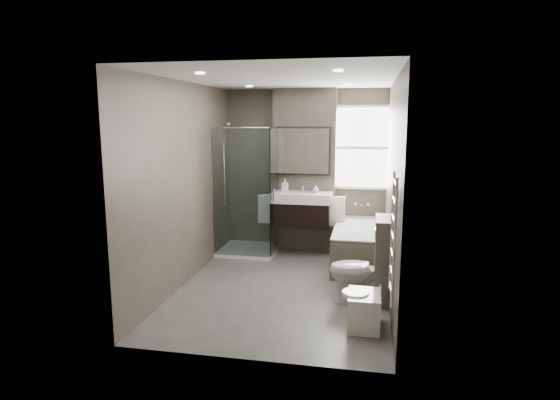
% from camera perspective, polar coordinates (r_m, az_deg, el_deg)
% --- Properties ---
extents(room, '(2.70, 3.90, 2.70)m').
position_cam_1_polar(room, '(5.82, 0.60, 1.66)').
color(room, '#54504D').
rests_on(room, ground).
extents(vanity_pier, '(1.00, 0.25, 2.60)m').
position_cam_1_polar(vanity_pier, '(7.56, 3.02, 3.57)').
color(vanity_pier, '#4E473D').
rests_on(vanity_pier, ground).
extents(vanity, '(0.95, 0.47, 0.66)m').
position_cam_1_polar(vanity, '(7.30, 2.60, -1.10)').
color(vanity, black).
rests_on(vanity, vanity_pier).
extents(mirror_cabinet, '(0.86, 0.08, 0.76)m').
position_cam_1_polar(mirror_cabinet, '(7.36, 2.86, 5.98)').
color(mirror_cabinet, black).
rests_on(mirror_cabinet, vanity_pier).
extents(towel_left, '(0.24, 0.06, 0.44)m').
position_cam_1_polar(towel_left, '(7.38, -1.73, -1.13)').
color(towel_left, silver).
rests_on(towel_left, vanity_pier).
extents(towel_right, '(0.24, 0.06, 0.44)m').
position_cam_1_polar(towel_right, '(7.22, 6.97, -1.45)').
color(towel_right, silver).
rests_on(towel_right, vanity_pier).
extents(shower_enclosure, '(0.90, 0.90, 2.00)m').
position_cam_1_polar(shower_enclosure, '(7.42, -3.26, -2.89)').
color(shower_enclosure, white).
rests_on(shower_enclosure, ground).
extents(bathtub, '(0.75, 1.60, 0.57)m').
position_cam_1_polar(bathtub, '(7.01, 9.72, -5.28)').
color(bathtub, '#4E473D').
rests_on(bathtub, ground).
extents(window, '(0.98, 0.06, 1.33)m').
position_cam_1_polar(window, '(7.55, 9.97, 6.29)').
color(window, white).
rests_on(window, room).
extents(toilet, '(0.76, 0.47, 0.75)m').
position_cam_1_polar(toilet, '(5.63, 9.86, -8.46)').
color(toilet, white).
rests_on(toilet, ground).
extents(cistern_box, '(0.19, 0.55, 1.00)m').
position_cam_1_polar(cistern_box, '(5.66, 12.36, -7.12)').
color(cistern_box, '#4E473D').
rests_on(cistern_box, ground).
extents(bidet, '(0.40, 0.45, 0.48)m').
position_cam_1_polar(bidet, '(5.02, 10.14, -13.01)').
color(bidet, white).
rests_on(bidet, ground).
extents(towel_radiator, '(0.03, 0.49, 1.10)m').
position_cam_1_polar(towel_radiator, '(4.19, 13.63, -4.40)').
color(towel_radiator, silver).
rests_on(towel_radiator, room).
extents(soap_bottle_a, '(0.09, 0.10, 0.21)m').
position_cam_1_polar(soap_bottle_a, '(7.31, 0.60, 1.81)').
color(soap_bottle_a, white).
rests_on(soap_bottle_a, vanity).
extents(soap_bottle_b, '(0.09, 0.09, 0.12)m').
position_cam_1_polar(soap_bottle_b, '(7.26, 4.37, 1.37)').
color(soap_bottle_b, white).
rests_on(soap_bottle_b, vanity).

